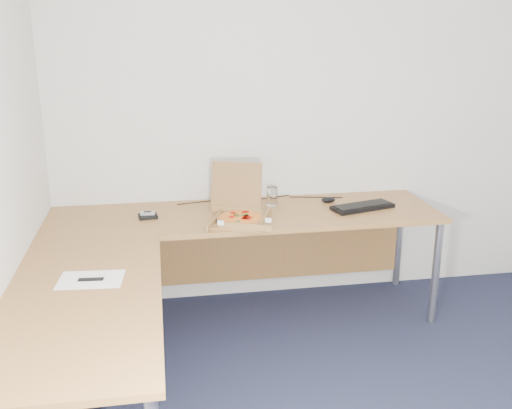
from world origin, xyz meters
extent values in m
cube|color=#A46E37|center=(-0.50, 1.40, 0.71)|extent=(2.50, 0.70, 0.03)
cube|color=#A46E37|center=(-1.40, 0.30, 0.71)|extent=(0.70, 1.50, 0.03)
cylinder|color=gray|center=(0.70, 1.70, 0.35)|extent=(0.05, 0.05, 0.70)
cube|color=#9F713F|center=(-0.56, 1.21, 0.73)|extent=(0.32, 0.32, 0.01)
cube|color=#9F713F|center=(-0.56, 1.40, 0.90)|extent=(0.32, 0.06, 0.32)
cylinder|color=#C07D46|center=(-0.56, 1.21, 0.75)|extent=(0.29, 0.29, 0.02)
cylinder|color=red|center=(-0.56, 1.21, 0.76)|extent=(0.25, 0.25, 0.00)
cylinder|color=silver|center=(-0.30, 1.54, 0.79)|extent=(0.07, 0.07, 0.12)
cube|color=black|center=(0.27, 1.36, 0.74)|extent=(0.44, 0.26, 0.03)
ellipsoid|color=black|center=(0.09, 1.54, 0.75)|extent=(0.11, 0.09, 0.03)
cube|color=black|center=(-1.12, 1.41, 0.74)|extent=(0.13, 0.11, 0.02)
cube|color=#B2B5BA|center=(-1.12, 1.42, 0.76)|extent=(0.09, 0.05, 0.02)
cube|color=white|center=(-1.38, 0.50, 0.73)|extent=(0.32, 0.24, 0.00)
camera|label=1|loc=(-1.04, -2.11, 1.87)|focal=40.74mm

